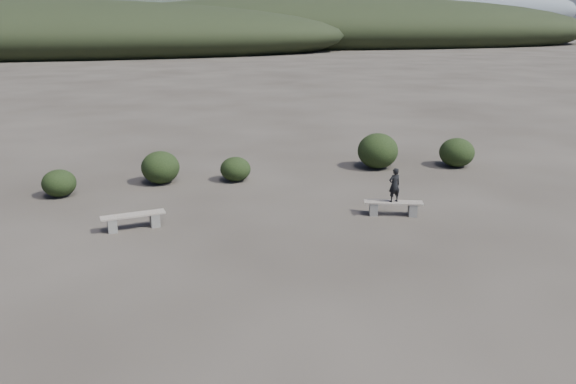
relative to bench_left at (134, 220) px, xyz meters
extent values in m
plane|color=#322C27|center=(3.53, -4.53, -0.26)|extent=(1200.00, 1200.00, 0.00)
cube|color=slate|center=(-0.56, -0.10, -0.07)|extent=(0.30, 0.37, 0.38)
cube|color=slate|center=(0.56, 0.10, -0.07)|extent=(0.30, 0.37, 0.38)
cube|color=gray|center=(0.00, 0.00, 0.14)|extent=(1.75, 0.67, 0.05)
cube|color=slate|center=(6.83, -0.32, -0.07)|extent=(0.32, 0.38, 0.38)
cube|color=slate|center=(7.91, -0.65, -0.07)|extent=(0.32, 0.38, 0.38)
cube|color=gray|center=(7.37, -0.48, 0.14)|extent=(1.72, 0.83, 0.05)
imported|color=black|center=(7.37, -0.48, 0.67)|extent=(0.41, 0.31, 1.01)
ellipsoid|color=black|center=(-2.47, 3.59, 0.18)|extent=(1.08, 1.08, 0.88)
ellipsoid|color=black|center=(0.75, 4.46, 0.31)|extent=(1.32, 1.32, 1.13)
ellipsoid|color=black|center=(3.34, 4.17, 0.17)|extent=(1.08, 1.08, 0.86)
ellipsoid|color=black|center=(8.91, 4.80, 0.42)|extent=(1.55, 1.55, 1.35)
ellipsoid|color=black|center=(12.00, 4.36, 0.30)|extent=(1.34, 1.34, 1.12)
ellipsoid|color=black|center=(-21.47, 85.47, 2.44)|extent=(110.00, 40.00, 12.00)
ellipsoid|color=black|center=(38.53, 105.47, 2.89)|extent=(120.00, 44.00, 14.00)
ellipsoid|color=#2A332A|center=(3.53, 155.47, 5.14)|extent=(190.00, 64.00, 24.00)
ellipsoid|color=slate|center=(73.53, 295.47, 9.64)|extent=(340.00, 110.00, 44.00)
ellipsoid|color=#9399A5|center=(-26.47, 395.47, 12.34)|extent=(460.00, 140.00, 56.00)
camera|label=1|loc=(1.04, -14.99, 5.25)|focal=35.00mm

